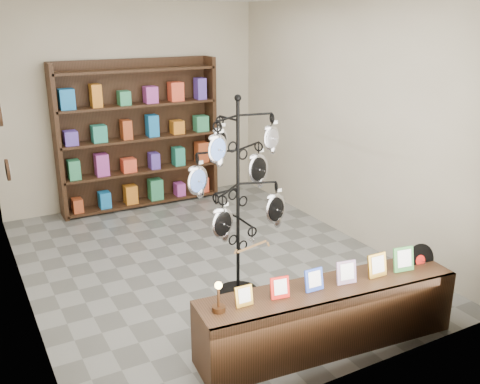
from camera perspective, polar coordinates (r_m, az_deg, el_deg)
name	(u,v)px	position (r m, az deg, el deg)	size (l,w,h in m)	color
ground	(205,260)	(6.48, -3.71, -7.29)	(5.00, 5.00, 0.00)	slate
room_envelope	(202,106)	(5.92, -4.08, 9.09)	(5.00, 5.00, 5.00)	beige
display_tree	(238,184)	(5.29, -0.22, 0.86)	(1.07, 1.01, 2.09)	black
front_shelf	(328,316)	(4.87, 9.37, -12.88)	(2.40, 0.71, 0.84)	black
back_shelving	(139,139)	(8.18, -10.74, 5.54)	(2.42, 0.36, 2.20)	black
wall_clocks	(4,143)	(6.26, -23.89, 4.81)	(0.03, 0.24, 0.84)	black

